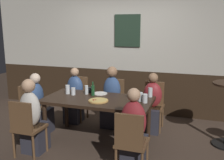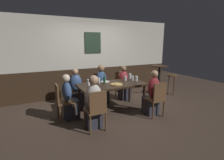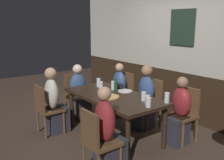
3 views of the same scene
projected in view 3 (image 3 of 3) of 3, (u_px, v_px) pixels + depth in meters
ground_plane at (114, 137)px, 4.44m from camera, size 12.00×12.00×0.00m
wall_back at (180, 54)px, 5.12m from camera, size 6.40×0.13×2.60m
dining_table at (114, 100)px, 4.30m from camera, size 1.79×0.89×0.74m
chair_right_far at (185, 111)px, 4.22m from camera, size 0.40×0.40×0.88m
chair_left_near at (46, 107)px, 4.44m from camera, size 0.40×0.40×0.88m
chair_left_far at (124, 91)px, 5.45m from camera, size 0.40×0.40×0.88m
chair_mid_far at (150, 100)px, 4.84m from camera, size 0.40×0.40×0.88m
chair_right_near at (97, 140)px, 3.21m from camera, size 0.40×0.40×0.88m
chair_head_west at (75, 92)px, 5.35m from camera, size 0.40×0.40×0.88m
person_right_far at (178, 116)px, 4.14m from camera, size 0.34×0.37×1.09m
person_left_near at (55, 105)px, 4.54m from camera, size 0.34×0.37×1.17m
person_left_far at (117, 94)px, 5.36m from camera, size 0.34×0.37×1.10m
person_mid_far at (144, 102)px, 4.74m from camera, size 0.34×0.37×1.17m
person_right_near at (108, 137)px, 3.31m from camera, size 0.34×0.37×1.15m
person_head_west at (79, 96)px, 5.23m from camera, size 0.37×0.34×1.10m
pizza at (109, 97)px, 4.15m from camera, size 0.32×0.32×0.03m
pint_glass_pale at (148, 103)px, 3.66m from camera, size 0.08×0.08×0.14m
tumbler_water at (99, 83)px, 4.81m from camera, size 0.07×0.07×0.16m
tumbler_short at (101, 85)px, 4.70m from camera, size 0.08×0.08×0.13m
highball_clear at (113, 86)px, 4.61m from camera, size 0.06×0.06×0.16m
beer_glass_tall at (147, 101)px, 3.77m from camera, size 0.07×0.07×0.14m
pint_glass_amber at (167, 98)px, 3.86m from camera, size 0.07×0.07×0.16m
beer_glass_half at (144, 97)px, 3.97m from camera, size 0.08×0.08×0.14m
beer_bottle_green at (116, 86)px, 4.47m from camera, size 0.06×0.06×0.24m
plate_white_large at (125, 91)px, 4.51m from camera, size 0.25×0.25×0.01m
condiment_caddy at (120, 86)px, 4.68m from camera, size 0.11×0.09×0.09m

